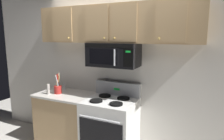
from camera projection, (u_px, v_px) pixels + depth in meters
The scene contains 8 objects.
back_wall at pixel (120, 67), 3.25m from camera, with size 5.20×0.10×2.70m, color silver.
stove_range at pixel (110, 127), 3.07m from camera, with size 0.76×0.69×1.12m.
over_range_microwave at pixel (113, 55), 2.99m from camera, with size 0.76×0.43×0.35m.
upper_cabinets at pixel (114, 24), 2.94m from camera, with size 2.50×0.36×0.55m.
counter_segment at pixel (66, 119), 3.43m from camera, with size 0.93×0.65×0.90m.
utensil_crock_red at pixel (58, 88), 3.33m from camera, with size 0.12×0.12×0.35m.
salt_shaker at pixel (64, 86), 3.60m from camera, with size 0.04×0.04×0.11m.
pepper_mill at pixel (48, 89), 3.30m from camera, with size 0.05×0.05×0.17m, color #B7B2A8.
Camera 1 is at (1.23, -2.18, 1.86)m, focal length 32.05 mm.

